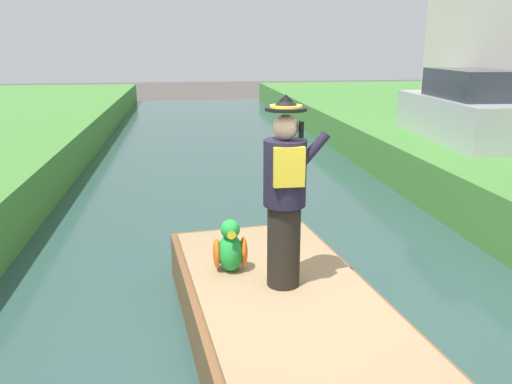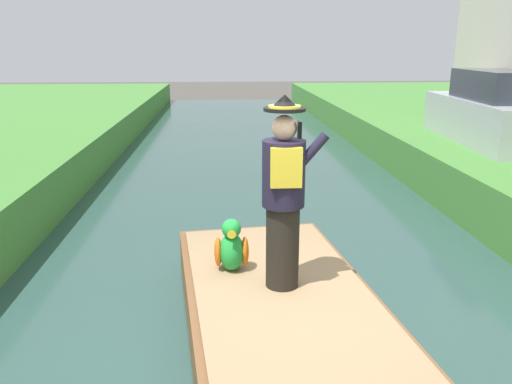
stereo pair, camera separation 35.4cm
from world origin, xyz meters
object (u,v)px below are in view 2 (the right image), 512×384
at_px(boat, 286,328).
at_px(parked_car_silver, 498,112).
at_px(person_pirate, 284,195).
at_px(parrot_plush, 232,248).

relative_size(boat, parked_car_silver, 1.07).
height_order(person_pirate, parrot_plush, person_pirate).
bearing_deg(parked_car_silver, person_pirate, -131.97).
bearing_deg(parrot_plush, parked_car_silver, 43.48).
xyz_separation_m(boat, parrot_plush, (-0.49, 0.67, 0.55)).
xyz_separation_m(boat, person_pirate, (-0.00, 0.27, 1.23)).
relative_size(boat, person_pirate, 2.37).
bearing_deg(person_pirate, parked_car_silver, 44.38).
height_order(boat, person_pirate, person_pirate).
height_order(boat, parked_car_silver, parked_car_silver).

